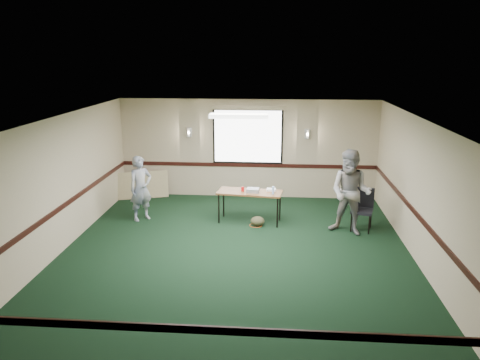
# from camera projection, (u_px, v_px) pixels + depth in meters

# --- Properties ---
(ground) EXTENTS (8.00, 8.00, 0.00)m
(ground) POSITION_uv_depth(u_px,v_px,m) (235.00, 255.00, 9.28)
(ground) COLOR black
(ground) RESTS_ON ground
(room_shell) EXTENTS (8.00, 8.02, 8.00)m
(room_shell) POSITION_uv_depth(u_px,v_px,m) (243.00, 155.00, 10.91)
(room_shell) COLOR #C0AA8B
(room_shell) RESTS_ON ground
(folding_table) EXTENTS (1.57, 0.79, 0.75)m
(folding_table) POSITION_uv_depth(u_px,v_px,m) (250.00, 194.00, 10.95)
(folding_table) COLOR brown
(folding_table) RESTS_ON ground
(projector) EXTENTS (0.30, 0.25, 0.09)m
(projector) POSITION_uv_depth(u_px,v_px,m) (253.00, 190.00, 10.87)
(projector) COLOR gray
(projector) RESTS_ON folding_table
(game_console) EXTENTS (0.22, 0.18, 0.05)m
(game_console) POSITION_uv_depth(u_px,v_px,m) (271.00, 190.00, 10.99)
(game_console) COLOR white
(game_console) RESTS_ON folding_table
(red_cup) EXTENTS (0.07, 0.07, 0.11)m
(red_cup) POSITION_uv_depth(u_px,v_px,m) (243.00, 189.00, 10.94)
(red_cup) COLOR #AF0C0B
(red_cup) RESTS_ON folding_table
(water_bottle) EXTENTS (0.06, 0.06, 0.18)m
(water_bottle) POSITION_uv_depth(u_px,v_px,m) (273.00, 190.00, 10.69)
(water_bottle) COLOR #86AADB
(water_bottle) RESTS_ON folding_table
(duffel_bag) EXTENTS (0.38, 0.33, 0.23)m
(duffel_bag) POSITION_uv_depth(u_px,v_px,m) (258.00, 221.00, 10.84)
(duffel_bag) COLOR #3F3D24
(duffel_bag) RESTS_ON ground
(cable_coil) EXTENTS (0.34, 0.34, 0.02)m
(cable_coil) POSITION_uv_depth(u_px,v_px,m) (256.00, 225.00, 10.87)
(cable_coil) COLOR #BC4A17
(cable_coil) RESTS_ON ground
(folded_table) EXTENTS (1.44, 0.64, 0.74)m
(folded_table) POSITION_uv_depth(u_px,v_px,m) (142.00, 185.00, 12.87)
(folded_table) COLOR #9D8761
(folded_table) RESTS_ON ground
(conference_chair) EXTENTS (0.58, 0.59, 0.95)m
(conference_chair) POSITION_uv_depth(u_px,v_px,m) (363.00, 206.00, 10.55)
(conference_chair) COLOR black
(conference_chair) RESTS_ON ground
(person_left) EXTENTS (0.67, 0.66, 1.56)m
(person_left) POSITION_uv_depth(u_px,v_px,m) (141.00, 188.00, 11.09)
(person_left) COLOR #39467F
(person_left) RESTS_ON ground
(person_right) EXTENTS (1.13, 1.03, 1.89)m
(person_right) POSITION_uv_depth(u_px,v_px,m) (351.00, 193.00, 10.18)
(person_right) COLOR slate
(person_right) RESTS_ON ground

